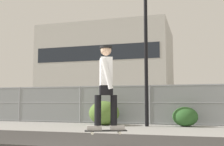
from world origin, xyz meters
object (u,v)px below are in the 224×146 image
object	(u,v)px
parked_car_near	(82,105)
shrub_center	(104,113)
shrub_left	(105,116)
shrub_right	(185,117)
street_lamp	(146,28)
skateboard	(106,131)
skater	(106,82)

from	to	relation	value
parked_car_near	shrub_center	size ratio (longest dim) A/B	3.17
shrub_center	shrub_left	bearing A→B (deg)	103.86
shrub_right	street_lamp	bearing A→B (deg)	-166.36
skateboard	shrub_center	world-z (taller)	shrub_center
shrub_left	shrub_right	size ratio (longest dim) A/B	0.92
shrub_center	skater	bearing A→B (deg)	-71.84
shrub_left	shrub_center	bearing A→B (deg)	-76.14
street_lamp	shrub_right	size ratio (longest dim) A/B	6.43
parked_car_near	skateboard	bearing A→B (deg)	-65.42
street_lamp	shrub_right	xyz separation A→B (m)	(1.60, 0.39, -3.90)
shrub_left	parked_car_near	bearing A→B (deg)	127.51
skater	shrub_center	size ratio (longest dim) A/B	1.17
street_lamp	shrub_right	distance (m)	4.23
skateboard	parked_car_near	size ratio (longest dim) A/B	0.18
skateboard	shrub_left	xyz separation A→B (m)	(-2.45, 7.56, -0.12)
skateboard	street_lamp	xyz separation A→B (m)	(-0.38, 7.08, 3.81)
street_lamp	shrub_center	distance (m)	4.26
skateboard	shrub_center	size ratio (longest dim) A/B	0.58
street_lamp	shrub_center	bearing A→B (deg)	176.98
skateboard	shrub_right	size ratio (longest dim) A/B	0.75
skater	parked_car_near	size ratio (longest dim) A/B	0.37
shrub_center	shrub_right	world-z (taller)	shrub_center
skateboard	parked_car_near	xyz separation A→B (m)	(-4.94, 10.81, 0.34)
shrub_right	skater	bearing A→B (deg)	-99.27
street_lamp	shrub_right	world-z (taller)	street_lamp
skater	shrub_right	size ratio (longest dim) A/B	1.52
skateboard	street_lamp	size ratio (longest dim) A/B	0.12
street_lamp	shrub_left	bearing A→B (deg)	167.05
street_lamp	parked_car_near	bearing A→B (deg)	140.78
skater	shrub_center	distance (m)	7.61
shrub_left	shrub_center	size ratio (longest dim) A/B	0.70
parked_car_near	street_lamp	bearing A→B (deg)	-39.22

